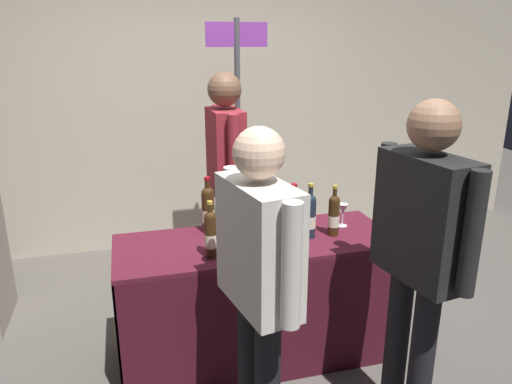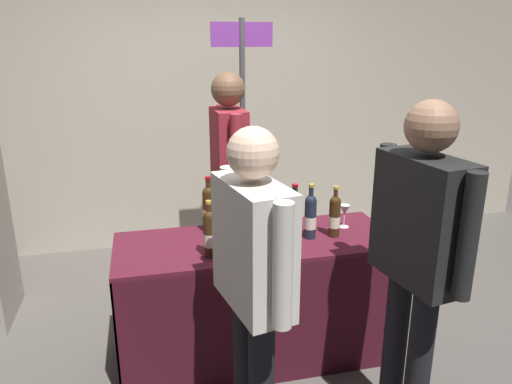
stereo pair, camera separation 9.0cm
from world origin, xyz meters
The scene contains 15 objects.
ground_plane centered at (0.00, 0.00, 0.00)m, with size 12.00×12.00×0.00m, color #514C47.
back_partition centered at (0.00, 1.98, 1.39)m, with size 6.88×0.12×2.78m, color #B2A893.
tasting_table centered at (0.00, 0.00, 0.53)m, with size 1.66×0.63×0.79m.
featured_wine_bottle centered at (-0.25, 0.21, 0.94)m, with size 0.08×0.08×0.35m.
display_bottle_0 centered at (0.10, -0.19, 0.93)m, with size 0.07×0.07×0.33m.
display_bottle_1 centered at (-0.30, -0.16, 0.92)m, with size 0.07×0.07×0.32m.
display_bottle_2 centered at (0.32, -0.04, 0.93)m, with size 0.07×0.07×0.34m.
display_bottle_3 centered at (-0.07, -0.08, 0.92)m, with size 0.08×0.08×0.31m.
display_bottle_4 centered at (0.47, -0.05, 0.92)m, with size 0.07×0.07×0.31m.
display_bottle_5 centered at (0.27, 0.11, 0.92)m, with size 0.08×0.08×0.30m.
wine_glass_near_vendor centered at (0.59, 0.08, 0.89)m, with size 0.06×0.06×0.15m.
vendor_presenter centered at (-0.02, 0.74, 1.03)m, with size 0.24×0.56×1.72m.
taster_foreground_right centered at (-0.18, -0.72, 0.96)m, with size 0.30×0.63×1.60m.
taster_foreground_left centered at (0.60, -0.75, 1.02)m, with size 0.28×0.63×1.69m.
booth_signpost centered at (0.16, 1.13, 1.27)m, with size 0.47×0.04×2.08m.
Camera 1 is at (-0.70, -2.58, 1.94)m, focal length 34.18 mm.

